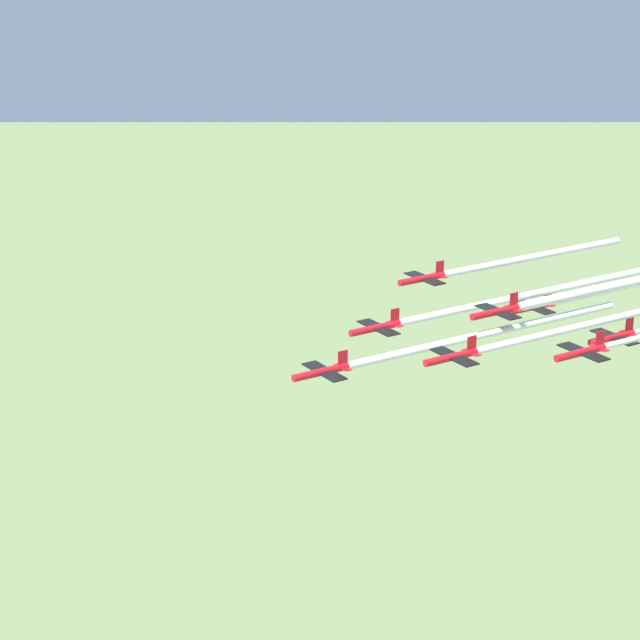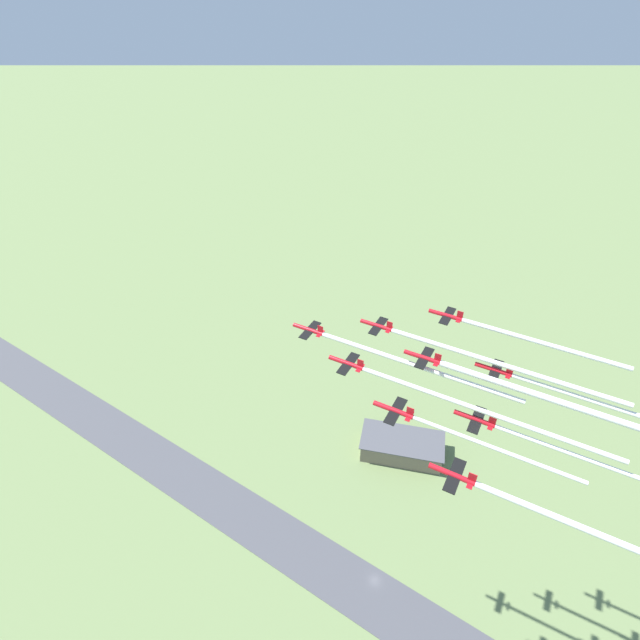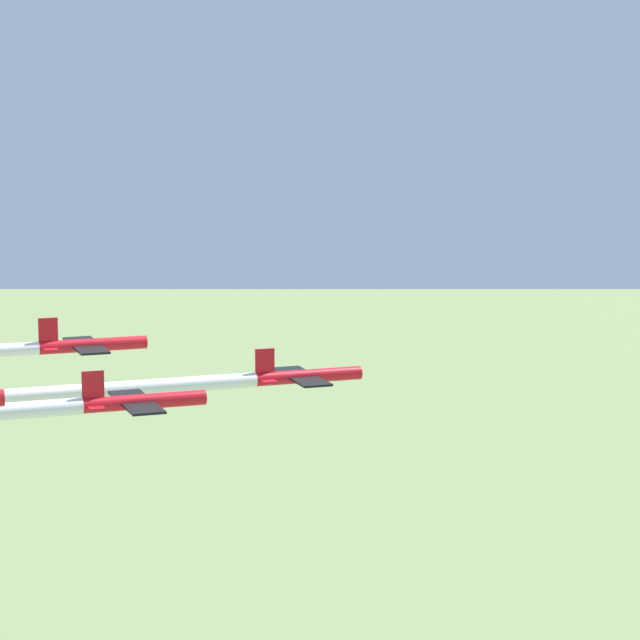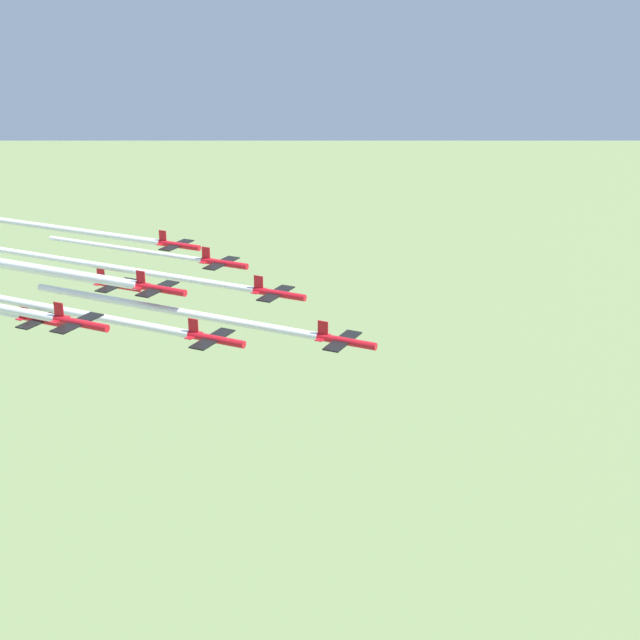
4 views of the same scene
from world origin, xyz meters
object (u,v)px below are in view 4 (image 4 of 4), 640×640
at_px(jet_3, 223,263).
at_px(jet_4, 159,289).
at_px(jet_2, 214,339).
at_px(jet_6, 178,245).
at_px(jet_0, 344,341).
at_px(jet_1, 277,293).
at_px(jet_5, 79,323).
at_px(jet_7, 117,285).
at_px(jet_8, 42,320).

bearing_deg(jet_3, jet_4, -0.00).
distance_m(jet_2, jet_6, 45.54).
bearing_deg(jet_4, jet_3, 180.00).
bearing_deg(jet_0, jet_1, -120.47).
distance_m(jet_3, jet_4, 17.37).
distance_m(jet_2, jet_5, 17.32).
relative_size(jet_3, jet_6, 1.00).
xyz_separation_m(jet_5, jet_7, (-7.01, 29.08, -4.59)).
relative_size(jet_2, jet_7, 1.00).
bearing_deg(jet_4, jet_5, 0.00).
distance_m(jet_1, jet_4, 17.15).
xyz_separation_m(jet_3, jet_4, (-4.78, -16.68, 0.75)).
xyz_separation_m(jet_2, jet_3, (-7.01, 29.08, 1.45)).
xyz_separation_m(jet_2, jet_8, (-28.35, 8.12, -2.11)).
xyz_separation_m(jet_4, jet_5, (-4.78, -16.68, 0.53)).
bearing_deg(jet_0, jet_8, -78.91).
distance_m(jet_2, jet_3, 29.95).
distance_m(jet_5, jet_7, 30.26).
distance_m(jet_7, jet_8, 17.35).
bearing_deg(jet_7, jet_5, 29.54).
bearing_deg(jet_3, jet_2, 29.54).
height_order(jet_3, jet_5, jet_5).
bearing_deg(jet_2, jet_6, -139.64).
height_order(jet_1, jet_6, jet_1).
bearing_deg(jet_5, jet_1, 150.46).
bearing_deg(jet_3, jet_1, 59.53).
bearing_deg(jet_6, jet_1, 59.53).
distance_m(jet_3, jet_8, 30.12).
xyz_separation_m(jet_2, jet_6, (-18.79, 41.48, 0.54)).
height_order(jet_2, jet_6, jet_6).
bearing_deg(jet_8, jet_7, 180.00).
distance_m(jet_1, jet_2, 17.38).
bearing_deg(jet_5, jet_6, -161.22).
relative_size(jet_5, jet_7, 1.00).
relative_size(jet_5, jet_8, 1.00).
distance_m(jet_3, jet_6, 17.13).
xyz_separation_m(jet_5, jet_8, (-11.79, 12.40, -4.84)).
height_order(jet_4, jet_5, jet_5).
bearing_deg(jet_4, jet_1, 120.47).
distance_m(jet_4, jet_5, 17.36).
bearing_deg(jet_6, jet_8, -0.00).
distance_m(jet_5, jet_8, 17.78).
height_order(jet_2, jet_4, jet_4).
xyz_separation_m(jet_1, jet_6, (-23.57, 24.80, -0.49)).
relative_size(jet_5, jet_6, 1.00).
relative_size(jet_0, jet_6, 1.00).
bearing_deg(jet_5, jet_0, 120.47).
relative_size(jet_0, jet_5, 1.00).
bearing_deg(jet_2, jet_7, -120.47).
bearing_deg(jet_5, jet_7, -150.46).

